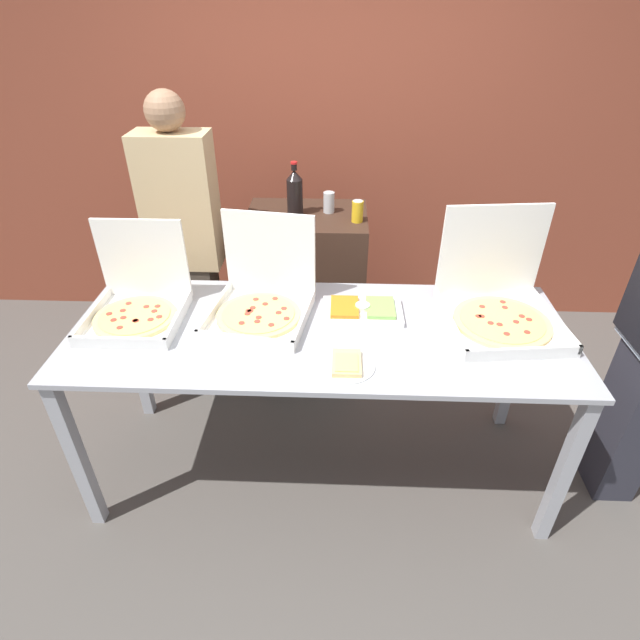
{
  "coord_description": "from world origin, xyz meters",
  "views": [
    {
      "loc": [
        0.08,
        -1.88,
        2.22
      ],
      "look_at": [
        0.0,
        0.0,
        0.97
      ],
      "focal_mm": 28.0,
      "sensor_mm": 36.0,
      "label": 1
    }
  ],
  "objects_px": {
    "veggie_tray": "(362,310)",
    "soda_bottle": "(295,192)",
    "paper_plate_front_right": "(347,364)",
    "pizza_box_near_right": "(261,300)",
    "soda_can_silver": "(329,202)",
    "pizza_box_near_left": "(137,303)",
    "soda_can_colored": "(357,211)",
    "person_guest_plaid": "(187,250)",
    "pizza_box_far_right": "(499,304)"
  },
  "relations": [
    {
      "from": "veggie_tray",
      "to": "soda_bottle",
      "type": "xyz_separation_m",
      "value": [
        -0.38,
        0.81,
        0.29
      ]
    },
    {
      "from": "pizza_box_near_right",
      "to": "soda_can_silver",
      "type": "relative_size",
      "value": 4.24
    },
    {
      "from": "soda_bottle",
      "to": "pizza_box_near_right",
      "type": "bearing_deg",
      "value": -96.55
    },
    {
      "from": "pizza_box_near_left",
      "to": "pizza_box_far_right",
      "type": "bearing_deg",
      "value": 1.53
    },
    {
      "from": "pizza_box_near_left",
      "to": "soda_can_colored",
      "type": "distance_m",
      "value": 1.31
    },
    {
      "from": "paper_plate_front_right",
      "to": "veggie_tray",
      "type": "xyz_separation_m",
      "value": [
        0.08,
        0.4,
        0.01
      ]
    },
    {
      "from": "soda_bottle",
      "to": "person_guest_plaid",
      "type": "relative_size",
      "value": 0.17
    },
    {
      "from": "soda_can_colored",
      "to": "pizza_box_far_right",
      "type": "bearing_deg",
      "value": -48.79
    },
    {
      "from": "pizza_box_near_right",
      "to": "pizza_box_near_left",
      "type": "xyz_separation_m",
      "value": [
        -0.58,
        -0.05,
        -0.0
      ]
    },
    {
      "from": "paper_plate_front_right",
      "to": "soda_can_silver",
      "type": "height_order",
      "value": "soda_can_silver"
    },
    {
      "from": "soda_can_silver",
      "to": "soda_can_colored",
      "type": "relative_size",
      "value": 1.0
    },
    {
      "from": "veggie_tray",
      "to": "soda_bottle",
      "type": "height_order",
      "value": "soda_bottle"
    },
    {
      "from": "pizza_box_far_right",
      "to": "soda_bottle",
      "type": "distance_m",
      "value": 1.33
    },
    {
      "from": "pizza_box_near_left",
      "to": "paper_plate_front_right",
      "type": "bearing_deg",
      "value": -18.88
    },
    {
      "from": "paper_plate_front_right",
      "to": "veggie_tray",
      "type": "bearing_deg",
      "value": 79.11
    },
    {
      "from": "pizza_box_near_right",
      "to": "veggie_tray",
      "type": "relative_size",
      "value": 1.39
    },
    {
      "from": "soda_bottle",
      "to": "soda_can_silver",
      "type": "bearing_deg",
      "value": 10.94
    },
    {
      "from": "pizza_box_near_left",
      "to": "soda_bottle",
      "type": "xyz_separation_m",
      "value": [
        0.67,
        0.88,
        0.24
      ]
    },
    {
      "from": "person_guest_plaid",
      "to": "pizza_box_near_left",
      "type": "bearing_deg",
      "value": 84.89
    },
    {
      "from": "soda_bottle",
      "to": "soda_can_colored",
      "type": "bearing_deg",
      "value": -15.27
    },
    {
      "from": "pizza_box_near_right",
      "to": "soda_bottle",
      "type": "distance_m",
      "value": 0.87
    },
    {
      "from": "paper_plate_front_right",
      "to": "soda_bottle",
      "type": "relative_size",
      "value": 0.77
    },
    {
      "from": "pizza_box_far_right",
      "to": "soda_can_silver",
      "type": "distance_m",
      "value": 1.2
    },
    {
      "from": "pizza_box_near_right",
      "to": "paper_plate_front_right",
      "type": "bearing_deg",
      "value": -35.08
    },
    {
      "from": "person_guest_plaid",
      "to": "soda_bottle",
      "type": "bearing_deg",
      "value": -160.02
    },
    {
      "from": "paper_plate_front_right",
      "to": "soda_bottle",
      "type": "xyz_separation_m",
      "value": [
        -0.31,
        1.21,
        0.3
      ]
    },
    {
      "from": "veggie_tray",
      "to": "soda_bottle",
      "type": "distance_m",
      "value": 0.95
    },
    {
      "from": "veggie_tray",
      "to": "soda_can_colored",
      "type": "relative_size",
      "value": 3.05
    },
    {
      "from": "pizza_box_far_right",
      "to": "soda_can_colored",
      "type": "distance_m",
      "value": 0.99
    },
    {
      "from": "pizza_box_near_right",
      "to": "soda_can_colored",
      "type": "xyz_separation_m",
      "value": [
        0.46,
        0.73,
        0.16
      ]
    },
    {
      "from": "veggie_tray",
      "to": "person_guest_plaid",
      "type": "bearing_deg",
      "value": 149.43
    },
    {
      "from": "soda_can_silver",
      "to": "soda_bottle",
      "type": "bearing_deg",
      "value": -169.06
    },
    {
      "from": "soda_can_colored",
      "to": "soda_can_silver",
      "type": "bearing_deg",
      "value": 140.31
    },
    {
      "from": "pizza_box_near_right",
      "to": "pizza_box_near_left",
      "type": "distance_m",
      "value": 0.58
    },
    {
      "from": "paper_plate_front_right",
      "to": "pizza_box_far_right",
      "type": "bearing_deg",
      "value": 28.24
    },
    {
      "from": "pizza_box_near_left",
      "to": "person_guest_plaid",
      "type": "height_order",
      "value": "person_guest_plaid"
    },
    {
      "from": "pizza_box_near_right",
      "to": "soda_bottle",
      "type": "relative_size",
      "value": 1.69
    },
    {
      "from": "soda_can_colored",
      "to": "person_guest_plaid",
      "type": "bearing_deg",
      "value": -172.81
    },
    {
      "from": "soda_can_silver",
      "to": "person_guest_plaid",
      "type": "bearing_deg",
      "value": -162.15
    },
    {
      "from": "soda_can_silver",
      "to": "soda_can_colored",
      "type": "height_order",
      "value": "same"
    },
    {
      "from": "soda_can_colored",
      "to": "pizza_box_near_left",
      "type": "bearing_deg",
      "value": -143.31
    },
    {
      "from": "pizza_box_far_right",
      "to": "soda_can_colored",
      "type": "relative_size",
      "value": 4.54
    },
    {
      "from": "veggie_tray",
      "to": "soda_can_silver",
      "type": "bearing_deg",
      "value": 102.12
    },
    {
      "from": "paper_plate_front_right",
      "to": "soda_can_silver",
      "type": "distance_m",
      "value": 1.28
    },
    {
      "from": "pizza_box_far_right",
      "to": "person_guest_plaid",
      "type": "bearing_deg",
      "value": 153.39
    },
    {
      "from": "pizza_box_near_right",
      "to": "veggie_tray",
      "type": "xyz_separation_m",
      "value": [
        0.48,
        0.02,
        -0.06
      ]
    },
    {
      "from": "paper_plate_front_right",
      "to": "person_guest_plaid",
      "type": "height_order",
      "value": "person_guest_plaid"
    },
    {
      "from": "pizza_box_near_left",
      "to": "person_guest_plaid",
      "type": "distance_m",
      "value": 0.66
    },
    {
      "from": "pizza_box_far_right",
      "to": "soda_can_silver",
      "type": "xyz_separation_m",
      "value": [
        -0.81,
        0.87,
        0.15
      ]
    },
    {
      "from": "pizza_box_near_left",
      "to": "veggie_tray",
      "type": "height_order",
      "value": "pizza_box_near_left"
    }
  ]
}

